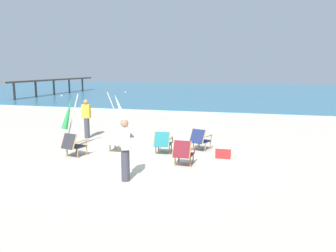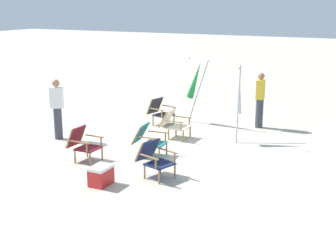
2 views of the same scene
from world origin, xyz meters
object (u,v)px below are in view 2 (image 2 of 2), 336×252
beach_chair_far_center (160,111)px  beach_chair_mid_center (148,139)px  beach_chair_back_left (83,143)px  person_near_chairs (57,109)px  cooler_box (101,175)px  beach_chair_front_left (174,123)px  umbrella_furled_white (238,92)px  beach_chair_back_right (154,158)px  person_by_waterline (260,100)px  umbrella_furled_green (195,81)px

beach_chair_far_center → beach_chair_mid_center: 2.98m
beach_chair_back_left → person_near_chairs: size_ratio=0.49×
beach_chair_far_center → cooler_box: 4.96m
beach_chair_front_left → cooler_box: size_ratio=1.59×
umbrella_furled_white → beach_chair_far_center: bearing=-101.9°
umbrella_furled_white → person_near_chairs: 4.84m
beach_chair_back_right → cooler_box: (0.90, -0.74, -0.22)m
person_near_chairs → cooler_box: person_near_chairs is taller
beach_chair_far_center → person_by_waterline: bearing=110.1°
beach_chair_back_right → person_near_chairs: size_ratio=0.54×
beach_chair_mid_center → person_by_waterline: bearing=156.4°
umbrella_furled_white → umbrella_furled_green: 2.14m
beach_chair_back_right → cooler_box: beach_chair_back_right is taller
person_near_chairs → person_by_waterline: 5.78m
beach_chair_mid_center → person_near_chairs: 2.92m
person_by_waterline → umbrella_furled_green: bearing=-79.5°
umbrella_furled_green → umbrella_furled_white: bearing=55.2°
beach_chair_far_center → cooler_box: (4.81, 1.17, -0.23)m
beach_chair_mid_center → umbrella_furled_white: size_ratio=0.40×
beach_chair_back_left → umbrella_furled_green: bearing=167.9°
beach_chair_mid_center → beach_chair_front_left: bearing=-175.9°
person_by_waterline → beach_chair_back_left: bearing=-31.0°
umbrella_furled_green → beach_chair_front_left: bearing=4.6°
beach_chair_far_center → cooler_box: bearing=13.7°
beach_chair_front_left → person_by_waterline: person_by_waterline is taller
beach_chair_back_left → person_by_waterline: bearing=149.0°
beach_chair_back_right → umbrella_furled_white: size_ratio=0.44×
umbrella_furled_green → person_near_chairs: (3.24, -2.62, -0.47)m
beach_chair_mid_center → beach_chair_back_right: 1.39m
beach_chair_mid_center → person_near_chairs: bearing=-93.7°
beach_chair_back_left → beach_chair_back_right: (0.18, 1.98, -0.00)m
beach_chair_back_left → cooler_box: bearing=49.0°
beach_chair_mid_center → beach_chair_back_left: bearing=-51.0°
umbrella_furled_green → person_near_chairs: 4.19m
umbrella_furled_white → beach_chair_back_right: bearing=-12.0°
umbrella_furled_green → person_near_chairs: bearing=-39.0°
person_near_chairs → person_by_waterline: same height
beach_chair_back_right → cooler_box: 1.19m
beach_chair_front_left → beach_chair_far_center: (-1.10, -1.01, 0.01)m
beach_chair_far_center → beach_chair_back_left: beach_chair_back_left is taller
beach_chair_mid_center → umbrella_furled_green: 3.55m
umbrella_furled_white → person_near_chairs: (2.02, -4.38, -0.47)m
beach_chair_far_center → beach_chair_mid_center: bearing=22.3°
umbrella_furled_white → person_by_waterline: 1.65m
beach_chair_mid_center → umbrella_furled_white: umbrella_furled_white is taller
beach_chair_far_center → beach_chair_back_left: bearing=-1.1°
beach_chair_far_center → cooler_box: size_ratio=1.69×
beach_chair_back_left → umbrella_furled_white: 4.26m
beach_chair_far_center → beach_chair_back_left: (3.73, -0.07, 0.00)m
beach_chair_front_left → beach_chair_back_right: bearing=17.7°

